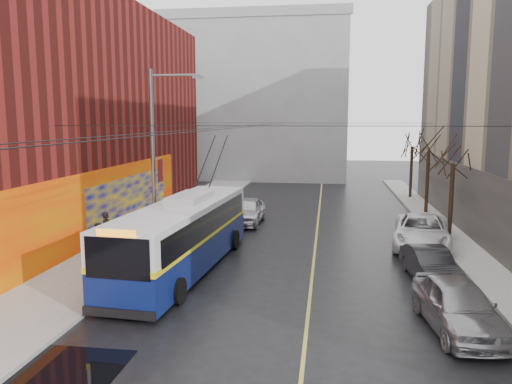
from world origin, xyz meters
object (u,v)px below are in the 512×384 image
(streetlight_pole, at_px, (156,157))
(pedestrian_a, at_px, (107,230))
(pedestrian_b, at_px, (100,242))
(trolleybus, at_px, (183,235))
(tree_mid, at_px, (429,140))
(tree_far, at_px, (413,138))
(parked_car_c, at_px, (422,232))
(tree_near, at_px, (454,150))
(parked_car_a, at_px, (458,305))
(following_car, at_px, (247,211))
(parked_car_b, at_px, (430,264))

(streetlight_pole, bearing_deg, pedestrian_a, 174.96)
(pedestrian_b, bearing_deg, trolleybus, -41.67)
(tree_mid, height_order, tree_far, tree_mid)
(parked_car_c, distance_m, pedestrian_a, 16.23)
(streetlight_pole, distance_m, pedestrian_a, 4.68)
(streetlight_pole, relative_size, trolleybus, 0.73)
(tree_mid, bearing_deg, tree_near, -90.00)
(streetlight_pole, distance_m, parked_car_a, 14.89)
(tree_near, xyz_separation_m, tree_mid, (0.00, 7.00, 0.28))
(tree_far, bearing_deg, trolleybus, -120.61)
(tree_mid, height_order, pedestrian_a, tree_mid)
(streetlight_pole, height_order, pedestrian_b, streetlight_pole)
(tree_near, xyz_separation_m, parked_car_c, (-2.00, -2.64, -4.14))
(following_car, bearing_deg, tree_far, 46.56)
(parked_car_a, bearing_deg, tree_far, 77.59)
(streetlight_pole, distance_m, pedestrian_b, 4.78)
(tree_near, distance_m, following_car, 12.88)
(pedestrian_b, bearing_deg, tree_mid, 3.83)
(tree_near, bearing_deg, trolleybus, -147.83)
(tree_mid, bearing_deg, pedestrian_b, -139.07)
(tree_far, bearing_deg, parked_car_b, -96.79)
(parked_car_c, bearing_deg, pedestrian_a, -159.30)
(pedestrian_b, bearing_deg, tree_far, 14.74)
(parked_car_b, height_order, pedestrian_b, pedestrian_b)
(streetlight_pole, xyz_separation_m, parked_car_b, (12.49, -2.25, -4.16))
(parked_car_a, xyz_separation_m, pedestrian_b, (-14.49, 5.28, 0.22))
(parked_car_a, bearing_deg, tree_near, 71.58)
(parked_car_b, bearing_deg, parked_car_a, -98.37)
(parked_car_b, bearing_deg, tree_near, 65.29)
(trolleybus, distance_m, pedestrian_b, 4.13)
(parked_car_a, bearing_deg, parked_car_c, 79.23)
(parked_car_b, height_order, following_car, following_car)
(streetlight_pole, bearing_deg, tree_mid, 40.65)
(parked_car_c, bearing_deg, parked_car_a, -84.55)
(streetlight_pole, bearing_deg, parked_car_c, 14.36)
(tree_far, distance_m, trolleybus, 26.15)
(tree_far, bearing_deg, pedestrian_a, -132.22)
(parked_car_b, relative_size, following_car, 0.86)
(streetlight_pole, distance_m, following_car, 9.49)
(streetlight_pole, xyz_separation_m, pedestrian_a, (-2.79, 0.25, -3.76))
(following_car, bearing_deg, pedestrian_b, -116.00)
(tree_near, height_order, trolleybus, tree_near)
(parked_car_b, xyz_separation_m, pedestrian_a, (-15.28, 2.50, 0.40))
(tree_mid, xyz_separation_m, parked_car_b, (-2.65, -15.25, -4.56))
(tree_far, xyz_separation_m, trolleybus, (-13.19, -22.30, -3.53))
(trolleybus, height_order, parked_car_a, trolleybus)
(parked_car_a, relative_size, pedestrian_b, 2.69)
(tree_near, distance_m, tree_far, 14.00)
(tree_mid, distance_m, tree_far, 7.00)
(tree_far, distance_m, parked_car_c, 17.30)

